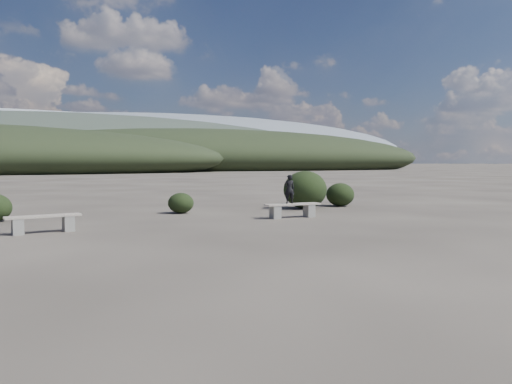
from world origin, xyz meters
name	(u,v)px	position (x,y,z in m)	size (l,w,h in m)	color
ground	(291,256)	(0.00, 0.00, 0.00)	(1200.00, 1200.00, 0.00)	#322C27
bench_left	(44,222)	(-4.68, 5.55, 0.29)	(1.97, 0.75, 0.48)	slate
bench_right	(292,209)	(3.22, 6.22, 0.30)	(2.00, 0.46, 0.50)	slate
seated_person	(289,189)	(3.09, 6.22, 1.00)	(0.36, 0.24, 1.00)	black
shrub_c	(181,203)	(0.06, 9.23, 0.39)	(0.96, 0.96, 0.77)	black
shrub_d	(305,190)	(5.27, 9.10, 0.78)	(1.79, 1.79, 1.56)	black
shrub_e	(340,195)	(7.23, 9.50, 0.51)	(1.22, 1.22, 1.01)	black
mountain_ridges	(40,148)	(-7.48, 339.06, 10.84)	(500.00, 400.00, 56.00)	black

